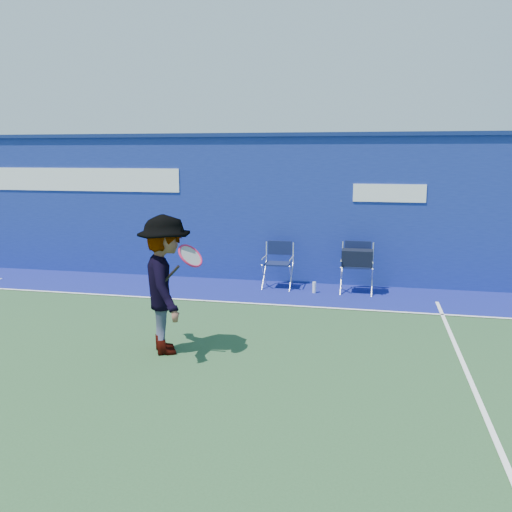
% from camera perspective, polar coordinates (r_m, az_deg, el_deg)
% --- Properties ---
extents(ground, '(80.00, 80.00, 0.00)m').
position_cam_1_polar(ground, '(7.32, -15.72, -11.03)').
color(ground, '#264927').
rests_on(ground, ground).
extents(stadium_wall, '(24.00, 0.50, 3.08)m').
position_cam_1_polar(stadium_wall, '(11.70, -4.24, 5.25)').
color(stadium_wall, navy).
rests_on(stadium_wall, ground).
extents(out_of_bounds_strip, '(24.00, 1.80, 0.01)m').
position_cam_1_polar(out_of_bounds_strip, '(10.93, -5.73, -3.41)').
color(out_of_bounds_strip, navy).
rests_on(out_of_bounds_strip, ground).
extents(court_lines, '(24.00, 12.00, 0.01)m').
position_cam_1_polar(court_lines, '(7.81, -13.66, -9.42)').
color(court_lines, white).
rests_on(court_lines, out_of_bounds_strip).
extents(directors_chair_left, '(0.55, 0.49, 0.92)m').
position_cam_1_polar(directors_chair_left, '(10.87, 2.31, -1.89)').
color(directors_chair_left, silver).
rests_on(directors_chair_left, ground).
extents(directors_chair_right, '(0.59, 0.53, 0.98)m').
position_cam_1_polar(directors_chair_right, '(10.63, 10.57, -1.69)').
color(directors_chair_right, silver).
rests_on(directors_chair_right, ground).
extents(water_bottle, '(0.07, 0.07, 0.22)m').
position_cam_1_polar(water_bottle, '(10.56, 6.15, -3.32)').
color(water_bottle, white).
rests_on(water_bottle, ground).
extents(tennis_player, '(1.19, 1.40, 1.88)m').
position_cam_1_polar(tennis_player, '(7.35, -9.49, -2.99)').
color(tennis_player, '#EA4738').
rests_on(tennis_player, ground).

